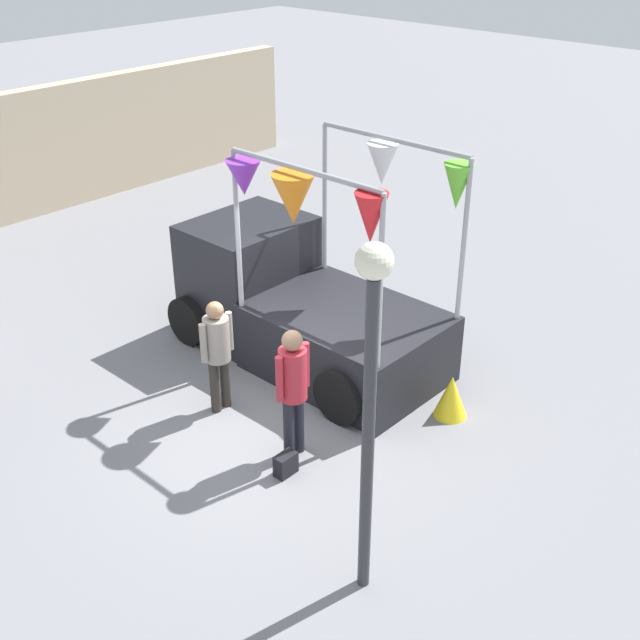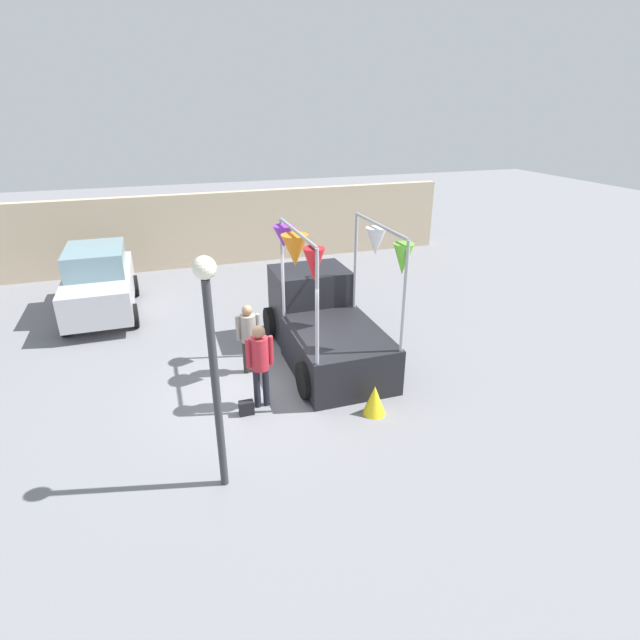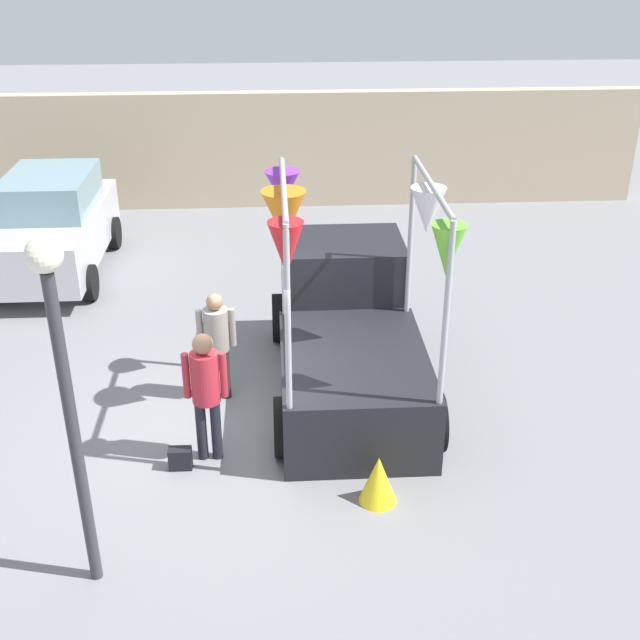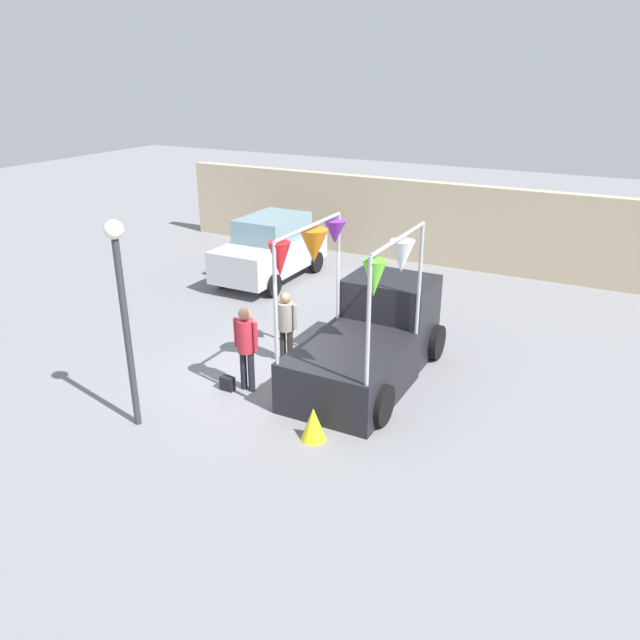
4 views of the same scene
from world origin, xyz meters
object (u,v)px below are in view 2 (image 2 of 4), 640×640
Objects in this scene: person_customer at (260,358)px; street_lamp at (212,344)px; handbag at (246,408)px; person_vendor at (248,333)px; folded_kite_bundle_sunflower at (374,400)px; vendor_truck at (322,319)px; parked_car at (99,282)px.

street_lamp is at bearing -117.79° from person_customer.
handbag is (-0.35, -0.20, -0.91)m from person_customer.
person_vendor is 0.43× the size of street_lamp.
street_lamp is at bearing -161.36° from folded_kite_bundle_sunflower.
vendor_truck is at bearing 11.27° from person_vendor.
street_lamp is 6.17× the size of folded_kite_bundle_sunflower.
parked_car is 6.96m from handbag.
person_customer is 1.09× the size of person_vendor.
handbag is at bearing -65.35° from parked_car.
person_customer is (3.23, -6.08, 0.10)m from parked_car.
vendor_truck is at bearing 43.79° from person_customer.
vendor_truck is 3.04m from handbag.
street_lamp is at bearing -74.75° from parked_car.
street_lamp is (2.19, -8.05, 1.49)m from parked_car.
vendor_truck is 1.83m from person_vendor.
parked_car is (-5.08, 4.31, 0.07)m from vendor_truck.
vendor_truck is 1.01× the size of parked_car.
handbag is 0.47× the size of folded_kite_bundle_sunflower.
folded_kite_bundle_sunflower is (0.13, -2.72, -0.57)m from vendor_truck.
person_customer is at bearing -62.01° from parked_car.
person_vendor reaches higher than handbag.
folded_kite_bundle_sunflower is at bearing -50.77° from person_vendor.
vendor_truck is at bearing 92.81° from folded_kite_bundle_sunflower.
person_vendor is (-1.80, -0.36, 0.09)m from vendor_truck.
folded_kite_bundle_sunflower is (3.02, 1.02, -2.13)m from street_lamp.
street_lamp reaches higher than parked_car.
parked_car is 1.08× the size of street_lamp.
parked_car is 2.51× the size of person_vendor.
vendor_truck is 4.97m from street_lamp.
handbag is (2.88, -6.28, -0.80)m from parked_car.
person_vendor is 3.12m from folded_kite_bundle_sunflower.
parked_car is at bearing 117.99° from person_customer.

